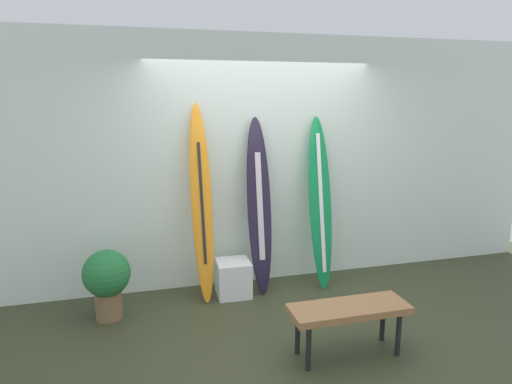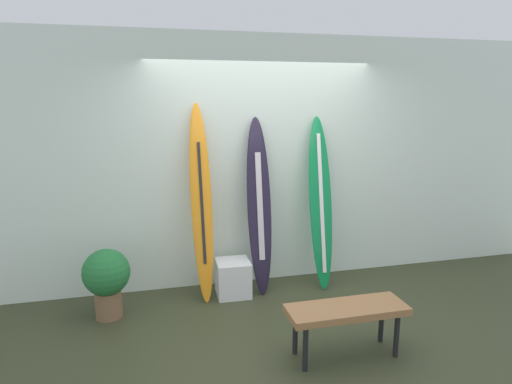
{
  "view_description": "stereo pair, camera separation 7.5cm",
  "coord_description": "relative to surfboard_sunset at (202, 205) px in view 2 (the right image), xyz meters",
  "views": [
    {
      "loc": [
        -1.33,
        -3.56,
        2.12
      ],
      "look_at": [
        -0.12,
        0.95,
        1.12
      ],
      "focal_mm": 31.05,
      "sensor_mm": 36.0,
      "label": 1
    },
    {
      "loc": [
        -1.26,
        -3.58,
        2.12
      ],
      "look_at": [
        -0.12,
        0.95,
        1.12
      ],
      "focal_mm": 31.05,
      "sensor_mm": 36.0,
      "label": 2
    }
  ],
  "objects": [
    {
      "name": "ground",
      "position": [
        0.72,
        -0.93,
        -1.04
      ],
      "size": [
        8.0,
        8.0,
        0.04
      ],
      "primitive_type": "cube",
      "color": "#363B24"
    },
    {
      "name": "wall_back",
      "position": [
        0.72,
        0.37,
        0.38
      ],
      "size": [
        7.2,
        0.2,
        2.8
      ],
      "primitive_type": "cube",
      "color": "silver",
      "rests_on": "ground"
    },
    {
      "name": "surfboard_sunset",
      "position": [
        0.0,
        0.0,
        0.0
      ],
      "size": [
        0.24,
        0.48,
        2.07
      ],
      "color": "orange",
      "rests_on": "ground"
    },
    {
      "name": "surfboard_charcoal",
      "position": [
        0.63,
        0.02,
        -0.07
      ],
      "size": [
        0.28,
        0.46,
        1.92
      ],
      "color": "#211B30",
      "rests_on": "ground"
    },
    {
      "name": "surfboard_emerald",
      "position": [
        1.34,
        -0.0,
        -0.08
      ],
      "size": [
        0.28,
        0.48,
        1.92
      ],
      "color": "#108342",
      "rests_on": "ground"
    },
    {
      "name": "display_block_left",
      "position": [
        0.32,
        -0.06,
        -0.83
      ],
      "size": [
        0.37,
        0.37,
        0.39
      ],
      "color": "white",
      "rests_on": "ground"
    },
    {
      "name": "potted_plant",
      "position": [
        -0.97,
        -0.27,
        -0.6
      ],
      "size": [
        0.45,
        0.45,
        0.69
      ],
      "color": "brown",
      "rests_on": "ground"
    },
    {
      "name": "bench",
      "position": [
        1.0,
        -1.44,
        -0.64
      ],
      "size": [
        1.0,
        0.35,
        0.44
      ],
      "color": "#966740",
      "rests_on": "ground"
    }
  ]
}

